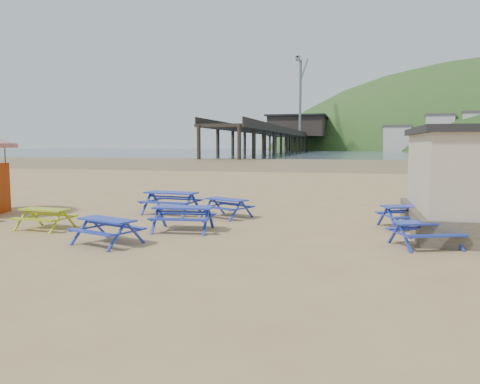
# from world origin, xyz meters

# --- Properties ---
(ground) EXTENTS (400.00, 400.00, 0.00)m
(ground) POSITION_xyz_m (0.00, 0.00, 0.00)
(ground) COLOR tan
(ground) RESTS_ON ground
(wet_sand) EXTENTS (400.00, 400.00, 0.00)m
(wet_sand) POSITION_xyz_m (0.00, 55.00, 0.00)
(wet_sand) COLOR olive
(wet_sand) RESTS_ON ground
(sea) EXTENTS (400.00, 400.00, 0.00)m
(sea) POSITION_xyz_m (0.00, 170.00, 0.01)
(sea) COLOR #42535F
(sea) RESTS_ON ground
(picnic_table_blue_a) EXTENTS (2.16, 1.82, 0.83)m
(picnic_table_blue_a) POSITION_xyz_m (-1.65, 2.48, 0.42)
(picnic_table_blue_a) COLOR blue
(picnic_table_blue_a) RESTS_ON ground
(picnic_table_blue_b) EXTENTS (2.04, 1.90, 0.68)m
(picnic_table_blue_b) POSITION_xyz_m (0.65, 2.08, 0.34)
(picnic_table_blue_b) COLOR blue
(picnic_table_blue_b) RESTS_ON ground
(picnic_table_blue_c) EXTENTS (2.09, 1.92, 0.71)m
(picnic_table_blue_c) POSITION_xyz_m (6.86, 1.37, 0.36)
(picnic_table_blue_c) COLOR blue
(picnic_table_blue_c) RESTS_ON ground
(picnic_table_blue_d) EXTENTS (1.97, 1.78, 0.68)m
(picnic_table_blue_d) POSITION_xyz_m (-1.20, -3.10, 0.34)
(picnic_table_blue_d) COLOR blue
(picnic_table_blue_d) RESTS_ON ground
(picnic_table_blue_e) EXTENTS (1.93, 1.62, 0.75)m
(picnic_table_blue_e) POSITION_xyz_m (0.08, -0.82, 0.38)
(picnic_table_blue_e) COLOR blue
(picnic_table_blue_e) RESTS_ON ground
(picnic_table_blue_f) EXTENTS (1.93, 1.75, 0.67)m
(picnic_table_blue_f) POSITION_xyz_m (6.95, -1.48, 0.33)
(picnic_table_blue_f) COLOR blue
(picnic_table_blue_f) RESTS_ON ground
(picnic_table_yellow) EXTENTS (1.65, 1.38, 0.65)m
(picnic_table_yellow) POSITION_xyz_m (-4.22, -1.57, 0.32)
(picnic_table_yellow) COLOR #92B30C
(picnic_table_yellow) RESTS_ON ground
(pier) EXTENTS (24.00, 220.00, 39.29)m
(pier) POSITION_xyz_m (-17.99, 178.23, 5.46)
(pier) COLOR black
(pier) RESTS_ON ground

